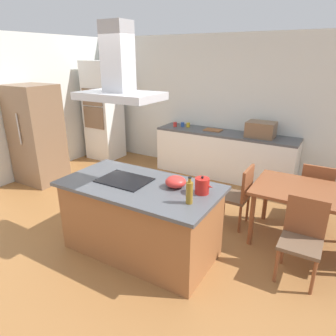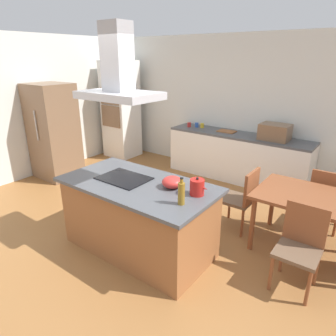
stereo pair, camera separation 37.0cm
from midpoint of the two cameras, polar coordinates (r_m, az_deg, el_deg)
The scene contains 21 objects.
ground at distance 5.05m, azimuth 2.80°, elevation -6.62°, with size 16.00×16.00×0.00m, color #936033.
wall_back at distance 6.17m, azimuth 10.78°, elevation 11.31°, with size 7.20×0.10×2.70m, color silver.
wall_left at distance 6.59m, azimuth -27.34°, elevation 9.99°, with size 0.10×8.80×2.70m, color silver.
kitchen_island at distance 3.72m, azimuth -8.08°, elevation -9.42°, with size 1.87×0.99×0.90m.
cooktop at distance 3.65m, azimuth -11.14°, elevation -2.30°, with size 0.60×0.44×0.01m, color black.
tea_kettle at distance 3.23m, azimuth 3.23°, elevation -3.44°, with size 0.21×0.16×0.20m.
olive_oil_bottle at distance 3.00m, azimuth 0.54°, elevation -4.68°, with size 0.07×0.07×0.29m.
mixing_bowl at distance 3.39m, azimuth -1.67°, elevation -2.69°, with size 0.24×0.24×0.13m, color red.
back_counter at distance 6.05m, azimuth 8.78°, elevation 2.46°, with size 2.74×0.62×0.90m.
countertop_microwave at distance 5.70m, azimuth 15.38°, elevation 7.00°, with size 0.50×0.38×0.28m, color brown.
coffee_mug_red at distance 6.37m, azimuth -0.32°, elevation 8.23°, with size 0.08×0.08×0.09m, color red.
coffee_mug_blue at distance 6.36m, azimuth 1.11°, elevation 8.21°, with size 0.08×0.08×0.09m, color #2D56B2.
coffee_mug_yellow at distance 6.33m, azimuth 2.14°, elevation 8.13°, with size 0.08×0.08×0.09m, color gold.
cutting_board at distance 6.07m, azimuth 6.79°, elevation 7.13°, with size 0.34×0.24×0.02m, color #995B33.
wall_oven_stack at distance 7.24m, azimuth -13.59°, elevation 10.42°, with size 0.70×0.66×2.20m.
refrigerator at distance 6.23m, azimuth -25.16°, elevation 5.66°, with size 0.80×0.73×1.82m.
dining_table at distance 4.04m, azimuth 23.33°, elevation -5.12°, with size 1.40×0.90×0.75m.
chair_facing_island at distance 3.52m, azimuth 21.35°, elevation -11.63°, with size 0.42×0.42×0.89m.
chair_facing_back_wall at distance 4.71m, azimuth 24.25°, elevation -3.75°, with size 0.42×0.42×0.89m.
chair_at_left_end at distance 4.27m, azimuth 10.88°, elevation -4.65°, with size 0.42×0.42×0.89m.
range_hood at distance 3.38m, azimuth -12.57°, elevation 16.71°, with size 0.90×0.55×0.78m.
Camera 1 is at (1.91, -2.59, 2.30)m, focal length 32.26 mm.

